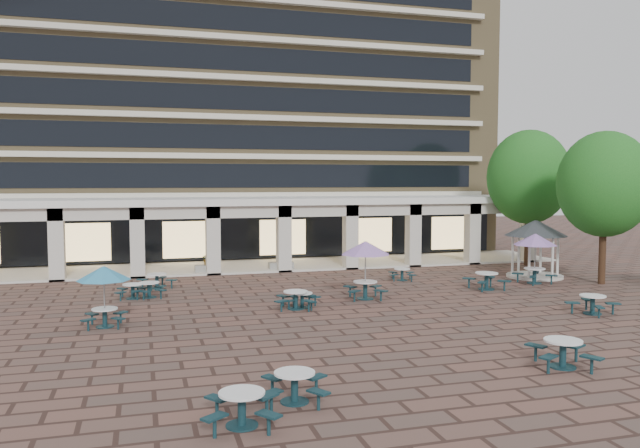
% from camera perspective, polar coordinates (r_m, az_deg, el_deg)
% --- Properties ---
extents(ground, '(120.00, 120.00, 0.00)m').
position_cam_1_polar(ground, '(25.36, -1.83, -8.47)').
color(ground, brown).
rests_on(ground, ground).
extents(apartment_building, '(40.00, 15.50, 25.20)m').
position_cam_1_polar(apartment_building, '(50.36, -9.11, 12.08)').
color(apartment_building, '#8C774F').
rests_on(apartment_building, ground).
extents(retail_arcade, '(42.00, 6.60, 4.40)m').
position_cam_1_polar(retail_arcade, '(39.36, -7.10, 0.36)').
color(retail_arcade, white).
rests_on(retail_arcade, ground).
extents(picnic_table_0, '(1.95, 1.95, 0.79)m').
position_cam_1_polar(picnic_table_0, '(14.56, -7.16, -16.15)').
color(picnic_table_0, '#153840').
rests_on(picnic_table_0, ground).
extents(picnic_table_1, '(1.97, 1.97, 0.77)m').
position_cam_1_polar(picnic_table_1, '(15.88, -2.34, -14.42)').
color(picnic_table_1, '#153840').
rests_on(picnic_table_1, ground).
extents(picnic_table_2, '(2.21, 2.21, 0.83)m').
position_cam_1_polar(picnic_table_2, '(19.93, 21.33, -10.76)').
color(picnic_table_2, '#153840').
rests_on(picnic_table_2, ground).
extents(picnic_table_3, '(2.13, 2.13, 0.78)m').
position_cam_1_polar(picnic_table_3, '(28.09, 23.66, -6.61)').
color(picnic_table_3, '#153840').
rests_on(picnic_table_3, ground).
extents(picnic_table_4, '(1.98, 1.98, 2.29)m').
position_cam_1_polar(picnic_table_4, '(24.61, -19.16, -4.47)').
color(picnic_table_4, '#153840').
rests_on(picnic_table_4, ground).
extents(picnic_table_5, '(1.83, 1.83, 0.67)m').
position_cam_1_polar(picnic_table_5, '(27.00, -1.64, -6.85)').
color(picnic_table_5, '#153840').
rests_on(picnic_table_5, ground).
extents(picnic_table_6, '(2.32, 2.32, 2.68)m').
position_cam_1_polar(picnic_table_6, '(28.79, 4.18, -2.40)').
color(picnic_table_6, '#153840').
rests_on(picnic_table_6, ground).
extents(picnic_table_7, '(1.94, 1.94, 0.86)m').
position_cam_1_polar(picnic_table_7, '(32.53, 14.98, -4.92)').
color(picnic_table_7, '#153840').
rests_on(picnic_table_7, ground).
extents(picnic_table_8, '(1.63, 1.63, 0.72)m').
position_cam_1_polar(picnic_table_8, '(30.42, -15.36, -5.70)').
color(picnic_table_8, '#153840').
rests_on(picnic_table_8, ground).
extents(picnic_table_9, '(1.61, 1.61, 0.69)m').
position_cam_1_polar(picnic_table_9, '(30.33, -16.74, -5.78)').
color(picnic_table_9, '#153840').
rests_on(picnic_table_9, ground).
extents(picnic_table_10, '(2.05, 2.05, 0.78)m').
position_cam_1_polar(picnic_table_10, '(26.76, -2.24, -6.79)').
color(picnic_table_10, '#153840').
rests_on(picnic_table_10, ground).
extents(picnic_table_11, '(2.29, 2.29, 2.65)m').
position_cam_1_polar(picnic_table_11, '(34.98, 19.08, -1.51)').
color(picnic_table_11, '#153840').
rests_on(picnic_table_11, ground).
extents(picnic_table_12, '(2.03, 2.03, 0.74)m').
position_cam_1_polar(picnic_table_12, '(32.90, -14.69, -4.93)').
color(picnic_table_12, '#153840').
rests_on(picnic_table_12, ground).
extents(picnic_table_13, '(1.75, 1.75, 0.65)m').
position_cam_1_polar(picnic_table_13, '(34.57, 7.52, -4.50)').
color(picnic_table_13, '#153840').
rests_on(picnic_table_13, ground).
extents(gazebo, '(3.47, 3.47, 3.23)m').
position_cam_1_polar(gazebo, '(37.16, 19.11, -0.91)').
color(gazebo, beige).
rests_on(gazebo, ground).
extents(tree_east_a, '(4.85, 4.85, 8.08)m').
position_cam_1_polar(tree_east_a, '(36.03, 24.57, 3.32)').
color(tree_east_a, '#3C2718').
rests_on(tree_east_a, ground).
extents(tree_east_c, '(5.23, 5.23, 8.72)m').
position_cam_1_polar(tree_east_c, '(42.12, 18.54, 4.09)').
color(tree_east_c, '#3C2718').
rests_on(tree_east_c, ground).
extents(planter_left, '(1.50, 0.72, 1.27)m').
position_cam_1_polar(planter_left, '(37.43, -10.23, -3.69)').
color(planter_left, '#9B9C96').
rests_on(planter_left, ground).
extents(planter_right, '(1.50, 0.78, 1.24)m').
position_cam_1_polar(planter_right, '(38.12, -3.58, -3.52)').
color(planter_right, '#9B9C96').
rests_on(planter_right, ground).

